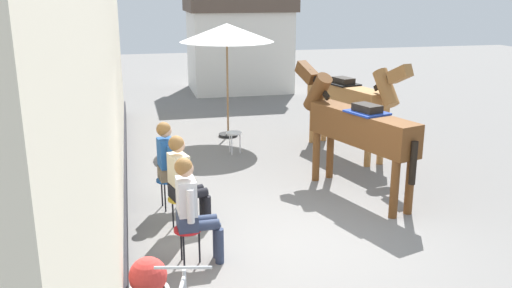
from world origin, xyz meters
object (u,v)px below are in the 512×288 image
Objects in this scene: seated_visitor_middle at (183,177)px; saddled_horse_near at (356,126)px; cafe_parasol at (227,33)px; saddled_horse_far at (350,99)px; satchel_bag at (171,175)px; flower_planter_near at (149,285)px; seated_visitor_far at (171,160)px; spare_stool_white at (234,135)px; seated_visitor_near at (192,205)px.

saddled_horse_near is (2.90, 0.78, 0.38)m from seated_visitor_middle.
saddled_horse_near is 4.50m from cafe_parasol.
saddled_horse_far is 10.48× the size of satchel_bag.
saddled_horse_near reaches higher than satchel_bag.
saddled_horse_near is 0.99× the size of saddled_horse_far.
flower_planter_near reaches higher than satchel_bag.
spare_stool_white is (1.49, 2.66, -0.38)m from seated_visitor_far.
seated_visitor_near is 1.23m from flower_planter_near.
saddled_horse_far is at bearing 47.34° from seated_visitor_near.
seated_visitor_near is at bearing -104.28° from cafe_parasol.
seated_visitor_middle is at bearing -141.38° from saddled_horse_far.
cafe_parasol is at bearing 75.72° from seated_visitor_near.
seated_visitor_near is 1.00× the size of seated_visitor_middle.
seated_visitor_far is 2.17× the size of flower_planter_near.
saddled_horse_far is 6.61m from flower_planter_near.
flower_planter_near is 1.39× the size of spare_stool_white.
saddled_horse_far is 3.94m from satchel_bag.
cafe_parasol reaches higher than spare_stool_white.
cafe_parasol is at bearing 73.18° from flower_planter_near.
cafe_parasol is 3.91m from satchel_bag.
seated_visitor_near and seated_visitor_middle have the same top height.
flower_planter_near is (-4.26, -4.98, -0.82)m from saddled_horse_far.
saddled_horse_near reaches higher than seated_visitor_near.
seated_visitor_middle is at bearing 74.02° from flower_planter_near.
flower_planter_near is (-3.49, -2.83, -0.82)m from saddled_horse_near.
seated_visitor_near is at bearing 59.57° from flower_planter_near.
cafe_parasol reaches higher than seated_visitor_far.
spare_stool_white is 2.00m from satchel_bag.
seated_visitor_middle is 3.02× the size of spare_stool_white.
saddled_horse_near is at bearing -109.71° from saddled_horse_far.
flower_planter_near is at bearing -109.56° from spare_stool_white.
flower_planter_near is at bearing -105.98° from seated_visitor_middle.
seated_visitor_middle is 2.17× the size of flower_planter_near.
saddled_horse_far is at bearing 73.16° from satchel_bag.
seated_visitor_middle is at bearing -28.80° from satchel_bag.
saddled_horse_near is at bearing 39.03° from flower_planter_near.
spare_stool_white is 1.64× the size of satchel_bag.
cafe_parasol reaches higher than seated_visitor_near.
seated_visitor_far is (-0.11, 0.83, 0.00)m from seated_visitor_middle.
spare_stool_white is at bearing 119.33° from saddled_horse_near.
saddled_horse_near is 3.20m from spare_stool_white.
seated_visitor_far is 0.48× the size of saddled_horse_near.
saddled_horse_far is (3.67, 2.93, 0.38)m from seated_visitor_middle.
seated_visitor_near is at bearing -90.14° from seated_visitor_middle.
seated_visitor_middle reaches higher than flower_planter_near.
flower_planter_near is at bearing -120.43° from seated_visitor_near.
saddled_horse_near reaches higher than seated_visitor_middle.
saddled_horse_near is at bearing -60.67° from spare_stool_white.
spare_stool_white is (-2.29, 0.55, -0.76)m from saddled_horse_far.
seated_visitor_far is at bearing 80.66° from flower_planter_near.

